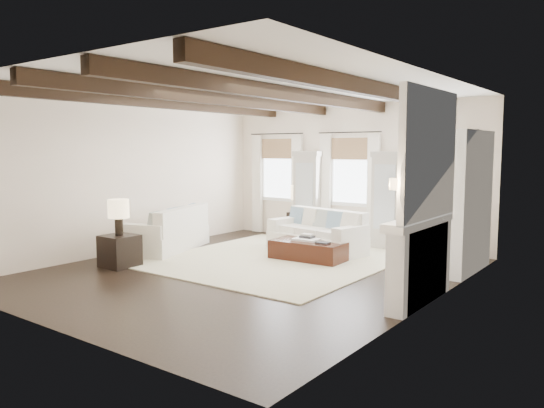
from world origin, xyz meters
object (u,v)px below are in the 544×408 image
Objects in this scene: ottoman at (311,250)px; side_table_back at (298,225)px; side_table_front at (120,251)px; sofa_left at (170,232)px; sofa_back at (319,235)px.

side_table_back is (-1.63, 1.99, 0.13)m from ottoman.
side_table_front is at bearing -135.54° from ottoman.
sofa_left reaches higher than side_table_front.
side_table_front is (-2.24, -3.37, -0.07)m from sofa_back.
sofa_left reaches higher than ottoman.
sofa_back reaches higher than side_table_back.
sofa_left reaches higher than sofa_back.
ottoman is at bearing -50.59° from side_table_back.
sofa_back is 3.19m from sofa_left.
side_table_back is at bearing 65.95° from sofa_left.
sofa_left is 1.74m from side_table_front.
ottoman is 2.30× the size of side_table_back.
side_table_back reaches higher than side_table_front.
sofa_back reaches higher than side_table_front.
side_table_front is at bearing -100.51° from side_table_back.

